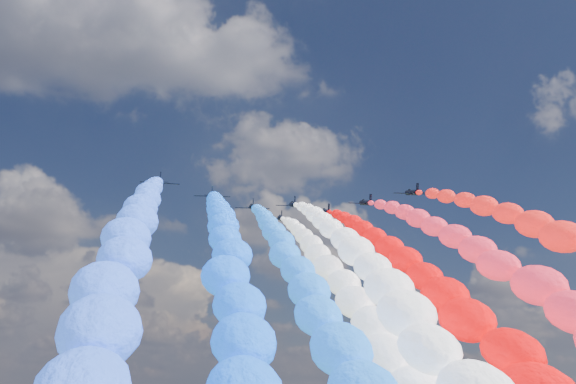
{
  "coord_description": "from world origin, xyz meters",
  "views": [
    {
      "loc": [
        -21.63,
        -143.56,
        53.7
      ],
      "look_at": [
        0.0,
        4.0,
        97.55
      ],
      "focal_mm": 43.26,
      "sensor_mm": 36.0,
      "label": 1
    }
  ],
  "objects": [
    {
      "name": "jet_6",
      "position": [
        17.69,
        3.2,
        95.55
      ],
      "size": [
        8.15,
        10.99,
        5.11
      ],
      "primitive_type": null,
      "rotation": [
        0.28,
        0.0,
        0.03
      ],
      "color": "black"
    },
    {
      "name": "trail_0",
      "position": [
        -27.94,
        -59.88,
        72.02
      ],
      "size": [
        6.05,
        104.99,
        50.69
      ],
      "primitive_type": null,
      "color": "blue"
    },
    {
      "name": "trail_5",
      "position": [
        10.25,
        -41.43,
        72.02
      ],
      "size": [
        6.05,
        104.99,
        50.69
      ],
      "primitive_type": null,
      "color": "red"
    },
    {
      "name": "trail_7",
      "position": [
        25.5,
        -59.96,
        72.02
      ],
      "size": [
        6.05,
        104.99,
        50.69
      ],
      "primitive_type": null,
      "color": "red"
    },
    {
      "name": "trail_3",
      "position": [
        1.66,
        -46.5,
        72.02
      ],
      "size": [
        6.05,
        104.99,
        50.69
      ],
      "primitive_type": null,
      "color": "white"
    },
    {
      "name": "jet_5",
      "position": [
        10.25,
        12.35,
        95.55
      ],
      "size": [
        7.89,
        10.81,
        5.11
      ],
      "primitive_type": null,
      "rotation": [
        0.28,
        0.0,
        -0.0
      ],
      "color": "black"
    },
    {
      "name": "jet_3",
      "position": [
        1.66,
        7.28,
        95.55
      ],
      "size": [
        8.35,
        11.14,
        5.11
      ],
      "primitive_type": null,
      "rotation": [
        0.28,
        0.0,
        -0.05
      ],
      "color": "black"
    },
    {
      "name": "trail_4",
      "position": [
        0.5,
        -33.61,
        72.02
      ],
      "size": [
        6.05,
        104.99,
        50.69
      ],
      "primitive_type": null,
      "color": "white"
    },
    {
      "name": "trail_2",
      "position": [
        -7.4,
        -43.06,
        72.02
      ],
      "size": [
        6.05,
        104.99,
        50.69
      ],
      "primitive_type": null,
      "color": "blue"
    },
    {
      "name": "jet_7",
      "position": [
        25.5,
        -6.18,
        95.55
      ],
      "size": [
        8.13,
        10.98,
        5.11
      ],
      "primitive_type": null,
      "rotation": [
        0.28,
        0.0,
        -0.02
      ],
      "color": "black"
    },
    {
      "name": "trail_6",
      "position": [
        17.69,
        -50.57,
        72.02
      ],
      "size": [
        6.05,
        104.99,
        50.69
      ],
      "primitive_type": null,
      "color": "red"
    },
    {
      "name": "trail_1",
      "position": [
        -17.03,
        -51.62,
        72.02
      ],
      "size": [
        6.05,
        104.99,
        50.69
      ],
      "primitive_type": null,
      "color": "blue"
    },
    {
      "name": "jet_4",
      "position": [
        0.5,
        20.17,
        95.55
      ],
      "size": [
        8.51,
        11.25,
        5.11
      ],
      "primitive_type": null,
      "rotation": [
        0.28,
        0.0,
        -0.06
      ],
      "color": "black"
    },
    {
      "name": "jet_0",
      "position": [
        -27.94,
        -6.11,
        95.55
      ],
      "size": [
        8.58,
        11.3,
        5.11
      ],
      "primitive_type": null,
      "rotation": [
        0.28,
        0.0,
        0.07
      ],
      "color": "black"
    },
    {
      "name": "jet_2",
      "position": [
        -7.4,
        10.72,
        95.55
      ],
      "size": [
        8.27,
        11.08,
        5.11
      ],
      "primitive_type": null,
      "rotation": [
        0.28,
        0.0,
        -0.04
      ],
      "color": "black"
    },
    {
      "name": "jet_1",
      "position": [
        -17.03,
        2.15,
        95.55
      ],
      "size": [
        8.14,
        10.98,
        5.11
      ],
      "primitive_type": null,
      "rotation": [
        0.28,
        0.0,
        -0.02
      ],
      "color": "black"
    }
  ]
}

